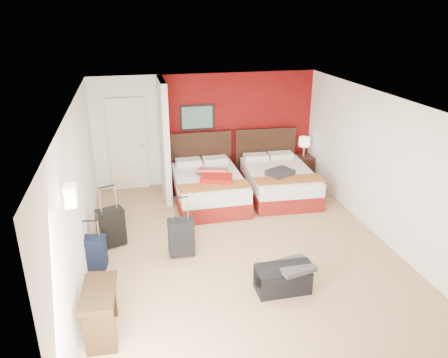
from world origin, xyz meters
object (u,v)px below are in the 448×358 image
object	(u,v)px
bed_right	(279,183)
red_suitcase_open	(214,175)
suitcase_navy	(94,254)
desk	(101,313)
bed_left	(209,189)
nightstand	(303,168)
suitcase_black	(111,229)
suitcase_charcoal	(181,238)
table_lamp	(304,147)
duffel_bag	(283,279)

from	to	relation	value
bed_right	red_suitcase_open	xyz separation A→B (m)	(-1.45, -0.12, 0.35)
suitcase_navy	desk	xyz separation A→B (m)	(0.17, -1.56, 0.07)
bed_left	bed_right	world-z (taller)	bed_left
nightstand	desk	bearing A→B (deg)	-138.10
suitcase_black	bed_left	bearing A→B (deg)	16.45
bed_right	desk	distance (m)	5.10
suitcase_charcoal	red_suitcase_open	bearing A→B (deg)	63.29
bed_right	nightstand	distance (m)	1.17
red_suitcase_open	suitcase_charcoal	world-z (taller)	red_suitcase_open
table_lamp	suitcase_charcoal	xyz separation A→B (m)	(-3.25, -2.74, -0.49)
red_suitcase_open	suitcase_charcoal	size ratio (longest dim) A/B	1.40
bed_left	suitcase_navy	size ratio (longest dim) A/B	3.77
suitcase_charcoal	bed_left	bearing A→B (deg)	66.92
nightstand	suitcase_black	world-z (taller)	suitcase_black
suitcase_navy	desk	distance (m)	1.57
bed_right	desk	bearing A→B (deg)	-131.39
nightstand	duffel_bag	world-z (taller)	nightstand
nightstand	table_lamp	xyz separation A→B (m)	(0.00, 0.00, 0.52)
suitcase_navy	desk	size ratio (longest dim) A/B	0.65
red_suitcase_open	suitcase_black	world-z (taller)	red_suitcase_open
bed_right	desk	size ratio (longest dim) A/B	2.44
bed_right	nightstand	size ratio (longest dim) A/B	3.40
suitcase_charcoal	nightstand	bearing A→B (deg)	40.21
table_lamp	duffel_bag	distance (m)	4.52
desk	bed_left	bearing A→B (deg)	63.42
suitcase_navy	suitcase_charcoal	bearing A→B (deg)	13.14
bed_left	nightstand	bearing A→B (deg)	18.43
bed_right	suitcase_navy	size ratio (longest dim) A/B	3.73
red_suitcase_open	suitcase_charcoal	xyz separation A→B (m)	(-0.93, -1.85, -0.34)
bed_left	suitcase_charcoal	distance (m)	2.12
bed_right	table_lamp	xyz separation A→B (m)	(0.87, 0.78, 0.51)
bed_left	suitcase_navy	distance (m)	3.01
suitcase_charcoal	desk	world-z (taller)	desk
red_suitcase_open	bed_left	bearing A→B (deg)	152.44
nightstand	table_lamp	world-z (taller)	table_lamp
bed_left	suitcase_navy	world-z (taller)	bed_left
suitcase_black	desk	size ratio (longest dim) A/B	0.82
red_suitcase_open	duffel_bag	size ratio (longest dim) A/B	1.12
bed_left	suitcase_black	distance (m)	2.40
desk	suitcase_navy	bearing A→B (deg)	99.23
duffel_bag	table_lamp	bearing A→B (deg)	64.16
table_lamp	red_suitcase_open	bearing A→B (deg)	-158.85
bed_left	table_lamp	bearing A→B (deg)	18.43
nightstand	desk	size ratio (longest dim) A/B	0.72
nightstand	suitcase_navy	bearing A→B (deg)	-151.15
nightstand	table_lamp	bearing A→B (deg)	0.00
suitcase_charcoal	suitcase_navy	bearing A→B (deg)	-175.91
suitcase_navy	bed_right	bearing A→B (deg)	37.82
red_suitcase_open	suitcase_black	xyz separation A→B (m)	(-2.05, -1.29, -0.32)
bed_left	bed_right	size ratio (longest dim) A/B	1.01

